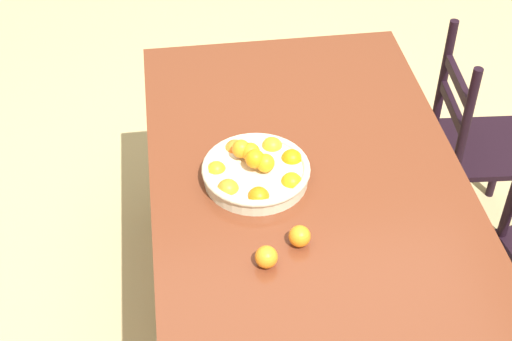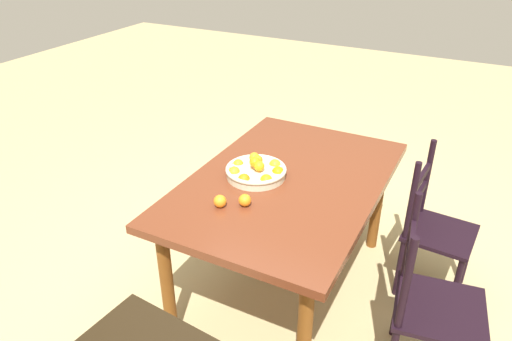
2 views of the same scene
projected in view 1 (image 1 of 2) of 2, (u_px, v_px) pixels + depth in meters
ground_plane at (296, 311)px, 2.99m from camera, size 12.00×12.00×0.00m
dining_table at (303, 183)px, 2.53m from camera, size 1.54×1.02×0.78m
chair_by_cabinet at (473, 148)px, 3.08m from camera, size 0.41×0.41×0.93m
fruit_bowl at (256, 171)px, 2.39m from camera, size 0.35×0.35×0.13m
orange_loose_0 at (300, 236)px, 2.18m from camera, size 0.06×0.06×0.06m
orange_loose_1 at (266, 257)px, 2.12m from camera, size 0.07×0.07×0.07m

